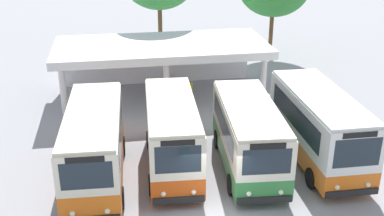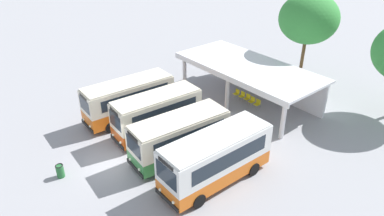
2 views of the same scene
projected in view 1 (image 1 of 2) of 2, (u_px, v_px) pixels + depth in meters
name	position (u px, v px, depth m)	size (l,w,h in m)	color
city_bus_nearest_orange	(94.00, 143.00, 20.14)	(2.62, 7.43, 3.24)	black
city_bus_second_in_row	(172.00, 133.00, 21.03)	(2.55, 6.87, 3.24)	black
city_bus_middle_cream	(249.00, 134.00, 21.13)	(2.82, 7.03, 3.09)	black
city_bus_fourth_amber	(319.00, 125.00, 21.76)	(2.55, 7.46, 3.32)	black
terminal_canopy	(160.00, 52.00, 29.65)	(12.88, 5.84, 3.40)	silver
waiting_chair_end_by_column	(149.00, 90.00, 29.50)	(0.44, 0.44, 0.86)	slate
waiting_chair_second_from_end	(159.00, 89.00, 29.63)	(0.44, 0.44, 0.86)	slate
waiting_chair_middle_seat	(169.00, 89.00, 29.73)	(0.44, 0.44, 0.86)	slate
waiting_chair_fourth_seat	(179.00, 89.00, 29.74)	(0.44, 0.44, 0.86)	slate
waiting_chair_fifth_seat	(189.00, 88.00, 29.83)	(0.44, 0.44, 0.86)	slate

